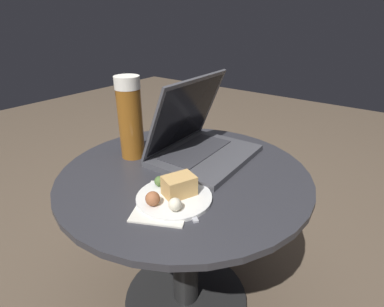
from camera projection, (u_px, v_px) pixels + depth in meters
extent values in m
plane|color=brown|center=(186.00, 298.00, 1.09)|extent=(6.00, 6.00, 0.00)
cylinder|color=black|center=(186.00, 296.00, 1.08)|extent=(0.43, 0.43, 0.01)
cylinder|color=black|center=(185.00, 242.00, 0.98)|extent=(0.09, 0.09, 0.49)
cylinder|color=#2D2D33|center=(184.00, 174.00, 0.87)|extent=(0.71, 0.71, 0.02)
cube|color=silver|center=(165.00, 202.00, 0.72)|extent=(0.21, 0.19, 0.00)
cube|color=#47474C|center=(206.00, 156.00, 0.94)|extent=(0.32, 0.26, 0.02)
cube|color=#333338|center=(196.00, 150.00, 0.95)|extent=(0.25, 0.13, 0.00)
cube|color=#47474C|center=(186.00, 113.00, 0.92)|extent=(0.32, 0.12, 0.23)
cube|color=black|center=(186.00, 114.00, 0.92)|extent=(0.29, 0.10, 0.21)
cylinder|color=brown|center=(131.00, 124.00, 0.91)|extent=(0.07, 0.07, 0.21)
cylinder|color=white|center=(127.00, 82.00, 0.86)|extent=(0.07, 0.07, 0.04)
cylinder|color=silver|center=(174.00, 198.00, 0.73)|extent=(0.19, 0.19, 0.01)
cube|color=tan|center=(179.00, 186.00, 0.73)|extent=(0.09, 0.08, 0.05)
sphere|color=beige|center=(175.00, 204.00, 0.67)|extent=(0.03, 0.03, 0.03)
sphere|color=#4C6B33|center=(159.00, 181.00, 0.77)|extent=(0.03, 0.03, 0.03)
sphere|color=#9E5B38|center=(153.00, 199.00, 0.69)|extent=(0.03, 0.03, 0.03)
cube|color=#B2B2B7|center=(189.00, 207.00, 0.70)|extent=(0.08, 0.10, 0.00)
cube|color=#B2B2B7|center=(181.00, 188.00, 0.77)|extent=(0.05, 0.05, 0.00)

